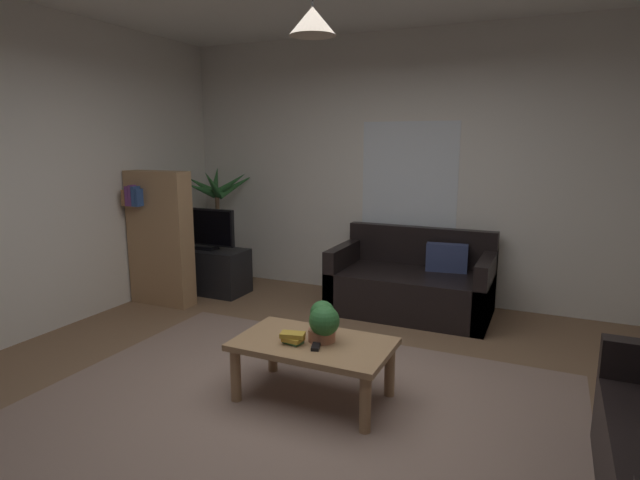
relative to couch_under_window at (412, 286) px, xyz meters
name	(u,v)px	position (x,y,z in m)	size (l,w,h in m)	color
floor	(301,406)	(-0.18, -2.12, -0.28)	(5.32, 5.22, 0.02)	brown
rug	(287,419)	(-0.18, -2.32, -0.27)	(3.46, 2.87, 0.01)	gray
wall_back	(411,168)	(-0.18, 0.52, 1.14)	(5.44, 0.06, 2.82)	silver
wall_left	(6,177)	(-2.87, -2.12, 1.14)	(0.06, 5.22, 2.82)	silver
window_pane	(409,175)	(-0.20, 0.49, 1.07)	(1.03, 0.01, 1.11)	white
couch_under_window	(412,286)	(0.00, 0.00, 0.00)	(1.54, 0.86, 0.82)	black
coffee_table	(313,351)	(-0.15, -2.00, 0.07)	(1.03, 0.61, 0.40)	#A87F56
book_on_table_0	(293,342)	(-0.25, -2.09, 0.14)	(0.12, 0.08, 0.02)	#387247
book_on_table_1	(293,339)	(-0.25, -2.09, 0.16)	(0.12, 0.10, 0.03)	gold
book_on_table_2	(293,335)	(-0.25, -2.10, 0.19)	(0.16, 0.09, 0.03)	gold
remote_on_table_0	(316,345)	(-0.09, -2.08, 0.14)	(0.05, 0.16, 0.02)	black
potted_plant_on_table	(323,321)	(-0.09, -1.98, 0.27)	(0.22, 0.22, 0.27)	#B77051
tv_stand	(209,270)	(-2.29, -0.26, -0.02)	(0.90, 0.44, 0.50)	black
tv	(206,229)	(-2.29, -0.28, 0.46)	(0.73, 0.16, 0.46)	black
potted_palm_corner	(218,229)	(-2.43, 0.15, 0.38)	(0.88, 0.87, 1.43)	#4C4C51
bookshelf_corner	(160,237)	(-2.48, -0.81, 0.44)	(0.70, 0.31, 1.40)	#A87F56
pendant_lamp	(313,21)	(-0.15, -2.00, 2.12)	(0.28, 0.28, 0.51)	black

